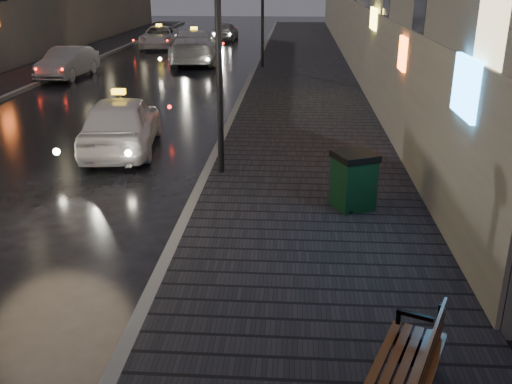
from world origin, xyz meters
TOP-DOWN VIEW (x-y plane):
  - ground at (0.00, 0.00)m, footprint 120.00×120.00m
  - sidewalk at (3.90, 21.00)m, footprint 4.60×58.00m
  - curb at (1.50, 21.00)m, footprint 0.20×58.00m
  - sidewalk_far at (-8.70, 21.00)m, footprint 2.40×58.00m
  - curb_far at (-7.40, 21.00)m, footprint 0.20×58.00m
  - lamp_near at (1.85, 6.00)m, footprint 0.36×0.36m
  - bench at (4.74, -1.51)m, footprint 1.25×1.88m
  - trash_bin at (4.67, 4.03)m, footprint 0.96×0.96m
  - taxi_near at (-1.05, 8.01)m, footprint 2.37×4.61m
  - car_left_mid at (-6.80, 19.08)m, footprint 1.64×4.15m
  - taxi_mid at (-1.83, 23.97)m, footprint 3.01×6.14m
  - taxi_far at (-5.24, 30.60)m, footprint 2.69×4.99m
  - car_far at (-1.55, 35.00)m, footprint 1.67×3.82m

SIDE VIEW (x-z plane):
  - ground at x=0.00m, z-range 0.00..0.00m
  - sidewalk at x=3.90m, z-range 0.00..0.15m
  - curb at x=1.50m, z-range 0.00..0.15m
  - sidewalk_far at x=-8.70m, z-range 0.00..0.15m
  - curb_far at x=-7.40m, z-range 0.00..0.15m
  - bench at x=4.74m, z-range 0.15..1.06m
  - car_far at x=-1.55m, z-range 0.00..1.28m
  - taxi_far at x=-5.24m, z-range 0.00..1.33m
  - car_left_mid at x=-6.80m, z-range 0.00..1.34m
  - trash_bin at x=4.67m, z-range 0.16..1.26m
  - taxi_near at x=-1.05m, z-range 0.00..1.50m
  - taxi_mid at x=-1.83m, z-range 0.00..1.72m
  - lamp_near at x=1.85m, z-range 0.85..6.13m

